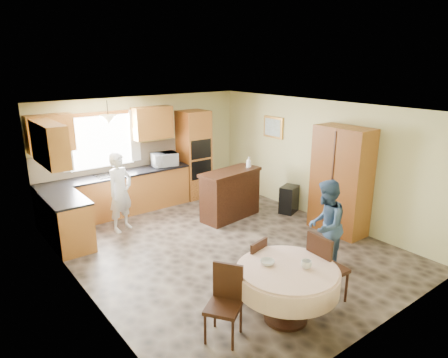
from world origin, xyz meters
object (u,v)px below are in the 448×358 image
oven_tower (194,155)px  chair_left (225,298)px  dining_table (287,279)px  cupboard (341,181)px  person_sink (120,192)px  chair_right (324,265)px  person_dining (325,226)px  chair_back (253,264)px  sideboard (230,196)px

oven_tower → chair_left: bearing=-119.5°
dining_table → chair_left: bearing=163.9°
cupboard → person_sink: 4.28m
oven_tower → cupboard: size_ratio=1.02×
chair_right → person_dining: (0.76, 0.60, 0.18)m
chair_back → person_dining: bearing=162.4°
dining_table → chair_right: chair_right is taller
oven_tower → chair_left: (-2.61, -4.61, -0.55)m
chair_back → person_sink: size_ratio=0.56×
person_dining → chair_back: bearing=-31.8°
sideboard → dining_table: bearing=-124.5°
sideboard → cupboard: bearing=-63.8°
sideboard → chair_back: sideboard is taller
chair_right → person_sink: person_sink is taller
oven_tower → dining_table: bearing=-110.3°
dining_table → chair_left: (-0.82, 0.24, -0.07)m
oven_tower → cupboard: bearing=-73.0°
person_sink → person_dining: 3.95m
sideboard → person_dining: size_ratio=0.92×
dining_table → chair_right: (0.68, -0.04, -0.01)m
cupboard → dining_table: (-2.86, -1.36, -0.46)m
chair_left → dining_table: bearing=39.7°
dining_table → chair_back: bearing=88.3°
sideboard → chair_left: 3.83m
cupboard → chair_left: (-3.68, -1.12, -0.53)m
sideboard → chair_left: (-2.43, -2.97, 0.02)m
chair_left → person_dining: (2.26, 0.33, 0.24)m
dining_table → chair_right: size_ratio=1.27×
dining_table → chair_right: 0.68m
chair_right → person_dining: size_ratio=0.69×
chair_left → person_dining: bearing=64.0°
oven_tower → chair_right: bearing=-102.8°
chair_back → cupboard: bearing=-179.3°
sideboard → chair_right: (-0.93, -3.24, 0.08)m
sideboard → person_dining: bearing=-101.5°
cupboard → chair_right: 2.63m
cupboard → person_dining: cupboard is taller
chair_right → person_dining: person_dining is taller
oven_tower → dining_table: (-1.79, -4.85, -0.48)m
person_dining → oven_tower: bearing=-121.5°
chair_back → dining_table: bearing=75.7°
cupboard → chair_right: size_ratio=2.01×
chair_back → person_dining: (1.42, -0.12, 0.26)m
dining_table → person_sink: size_ratio=0.84×
sideboard → cupboard: (1.25, -1.85, 0.55)m
chair_right → chair_back: bearing=45.8°
person_sink → dining_table: bearing=-104.4°
oven_tower → chair_right: size_ratio=2.05×
chair_left → person_sink: bearing=140.9°
chair_back → chair_right: (0.66, -0.72, 0.08)m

